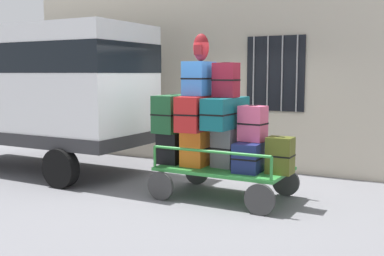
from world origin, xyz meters
name	(u,v)px	position (x,y,z in m)	size (l,w,h in m)	color
ground_plane	(212,193)	(0.00, 0.00, 0.00)	(40.00, 40.00, 0.00)	slate
building_wall	(262,49)	(0.00, 2.33, 2.50)	(12.00, 0.38, 5.00)	#BCB29E
van	(36,84)	(-4.05, 0.01, 1.78)	(4.90, 2.05, 2.91)	white
luggage_cart	(224,173)	(0.31, -0.18, 0.41)	(2.12, 1.27, 0.51)	#2D8438
cart_railing	(224,149)	(0.31, -0.18, 0.80)	(1.99, 1.14, 0.36)	#2D8438
suitcase_left_bottom	(173,147)	(-0.62, -0.22, 0.76)	(0.39, 0.58, 0.52)	black
suitcase_left_middle	(174,113)	(-0.62, -0.17, 1.33)	(0.43, 0.85, 0.62)	#194C28
suitcase_midleft_bottom	(200,147)	(-0.15, -0.15, 0.79)	(0.40, 0.72, 0.58)	orange
suitcase_midleft_middle	(198,113)	(-0.15, -0.21, 1.37)	(0.49, 1.07, 0.56)	#B21E1E
suitcase_midleft_top	(199,78)	(-0.15, -0.17, 1.92)	(0.40, 0.61, 0.55)	#3372C6
suitcase_center_bottom	(225,148)	(0.31, -0.18, 0.82)	(0.40, 0.35, 0.63)	slate
suitcase_center_middle	(226,113)	(0.31, -0.15, 1.38)	(0.40, 1.06, 0.49)	#0F5960
suitcase_center_top	(226,80)	(0.31, -0.15, 1.90)	(0.40, 0.29, 0.55)	maroon
suitcase_midright_bottom	(251,156)	(0.78, -0.21, 0.73)	(0.43, 0.76, 0.45)	navy
suitcase_midright_middle	(253,124)	(0.78, -0.16, 1.23)	(0.43, 0.35, 0.55)	#CC4C72
suitcase_right_bottom	(280,155)	(1.25, -0.22, 0.78)	(0.39, 0.31, 0.56)	#4C5119
backpack	(201,48)	(-0.13, -0.16, 2.42)	(0.27, 0.22, 0.44)	maroon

